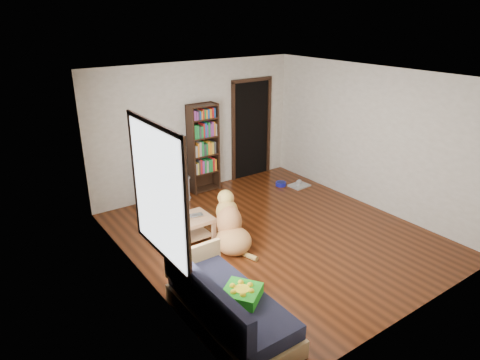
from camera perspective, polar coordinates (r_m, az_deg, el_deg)
ground at (r=7.19m, az=4.63°, el=-7.32°), size 5.00×5.00×0.00m
ceiling at (r=6.36m, az=5.34°, el=13.65°), size 5.00×5.00×0.00m
wall_back at (r=8.64m, az=-5.81°, el=6.94°), size 4.50×0.00×4.50m
wall_front at (r=5.17m, az=23.10°, el=-5.10°), size 4.50×0.00×4.50m
wall_left at (r=5.57m, az=-13.09°, el=-1.91°), size 0.00×5.00×5.00m
wall_right at (r=8.24m, az=17.10°, el=5.37°), size 0.00×5.00×5.00m
green_cushion at (r=5.01m, az=0.24°, el=-14.93°), size 0.55×0.55×0.13m
laptop at (r=6.88m, az=-6.13°, el=-4.93°), size 0.35×0.27×0.02m
dog_bowl at (r=9.15m, az=5.47°, el=-0.52°), size 0.22×0.22×0.08m
grey_rag at (r=9.18m, az=7.90°, el=-0.73°), size 0.42×0.34×0.03m
window at (r=5.07m, az=-10.91°, el=-1.66°), size 0.03×1.46×1.70m
doorway at (r=9.38m, az=1.51°, el=7.08°), size 1.03×0.05×2.19m
tv_stand at (r=8.37m, az=-10.04°, el=-1.24°), size 0.90×0.45×0.50m
crt_tv at (r=8.22m, az=-10.32°, el=1.86°), size 0.55×0.52×0.58m
bookshelf at (r=8.61m, az=-4.93°, el=4.86°), size 0.60×0.30×1.80m
sofa at (r=5.18m, az=-1.81°, el=-16.68°), size 0.80×1.80×0.80m
coffee_table at (r=6.96m, az=-6.21°, el=-5.81°), size 0.55×0.55×0.40m
dog at (r=6.71m, az=-1.27°, el=-6.35°), size 0.71×1.09×0.89m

